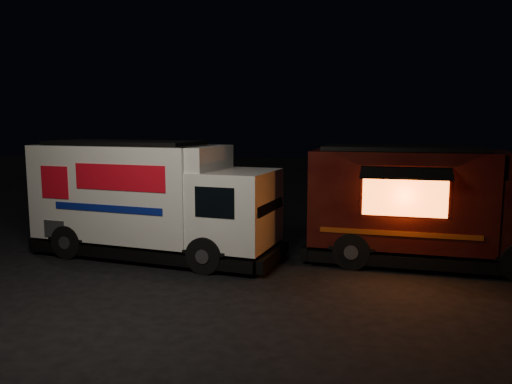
% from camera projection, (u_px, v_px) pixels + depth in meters
% --- Properties ---
extents(ground, '(80.00, 80.00, 0.00)m').
position_uv_depth(ground, '(234.00, 273.00, 11.73)').
color(ground, black).
rests_on(ground, ground).
extents(white_truck, '(7.02, 3.60, 3.04)m').
position_uv_depth(white_truck, '(156.00, 199.00, 13.09)').
color(white_truck, silver).
rests_on(white_truck, ground).
extents(red_truck, '(6.56, 3.10, 2.94)m').
position_uv_depth(red_truck, '(434.00, 206.00, 12.35)').
color(red_truck, '#3D120B').
rests_on(red_truck, ground).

